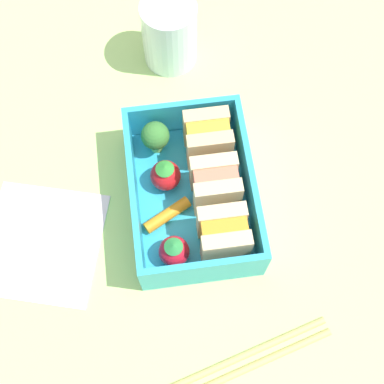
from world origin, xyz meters
TOP-DOWN VIEW (x-y plane):
  - ground_plane at (0.00, 0.00)cm, footprint 120.00×120.00cm
  - bento_tray at (0.00, 0.00)cm, footprint 17.37×12.09cm
  - bento_rim at (0.00, 0.00)cm, footprint 17.37×12.09cm
  - sandwich_left at (-5.19, 2.32)cm, footprint 4.22×4.63cm
  - sandwich_center_left at (0.00, 2.32)cm, footprint 4.22×4.63cm
  - sandwich_center at (5.19, 2.32)cm, footprint 4.22×4.63cm
  - broccoli_floret at (-6.19, -2.97)cm, footprint 2.95×2.95cm
  - strawberry_left at (-2.13, -2.43)cm, footprint 3.13×3.13cm
  - carrot_stick_far_left at (1.77, -2.76)cm, footprint 3.46×5.07cm
  - strawberry_far_left at (5.89, -2.53)cm, footprint 3.00×3.00cm
  - chopstick_pair at (16.88, 1.84)cm, footprint 6.82×19.00cm
  - drinking_glass at (-18.83, -0.17)cm, footprint 6.17×6.17cm
  - folded_napkin at (2.46, -15.67)cm, footprint 14.78×14.45cm

SIDE VIEW (x-z plane):
  - ground_plane at x=0.00cm, z-range -2.00..0.00cm
  - folded_napkin at x=2.46cm, z-range 0.00..0.40cm
  - chopstick_pair at x=16.88cm, z-range 0.00..0.70cm
  - bento_tray at x=0.00cm, z-range 0.00..1.20cm
  - carrot_stick_far_left at x=1.77cm, z-range 1.20..2.40cm
  - strawberry_far_left at x=5.89cm, z-range 1.02..4.62cm
  - strawberry_left at x=-2.13cm, z-range 1.02..4.75cm
  - bento_rim at x=0.00cm, z-range 1.20..5.98cm
  - broccoli_floret at x=-6.19cm, z-range 1.67..5.93cm
  - sandwich_left at x=-5.19cm, z-range 1.20..6.45cm
  - sandwich_center_left at x=0.00cm, z-range 1.20..6.45cm
  - sandwich_center at x=5.19cm, z-range 1.20..6.45cm
  - drinking_glass at x=-18.83cm, z-range 0.00..8.17cm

